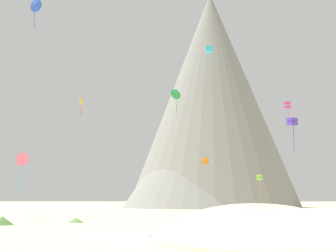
{
  "coord_description": "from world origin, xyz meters",
  "views": [
    {
      "loc": [
        3.94,
        -30.96,
        2.84
      ],
      "look_at": [
        0.89,
        42.28,
        14.84
      ],
      "focal_mm": 45.87,
      "sensor_mm": 36.0,
      "label": 1
    }
  ],
  "objects": [
    {
      "name": "ground_plane",
      "position": [
        0.0,
        0.0,
        0.0
      ],
      "size": [
        400.0,
        400.0,
        0.0
      ],
      "primitive_type": "plane",
      "color": "beige"
    },
    {
      "name": "dune_foreground_right",
      "position": [
        11.87,
        19.68,
        0.0
      ],
      "size": [
        22.12,
        21.98,
        4.02
      ],
      "primitive_type": "ellipsoid",
      "rotation": [
        0.0,
        0.0,
        0.65
      ],
      "color": "beige",
      "rests_on": "ground_plane"
    },
    {
      "name": "bush_far_right",
      "position": [
        -14.35,
        11.89,
        0.43
      ],
      "size": [
        3.23,
        3.23,
        0.86
      ],
      "primitive_type": "cone",
      "rotation": [
        0.0,
        0.0,
        5.65
      ],
      "color": "#477238",
      "rests_on": "ground_plane"
    },
    {
      "name": "bush_near_right",
      "position": [
        -7.99,
        16.0,
        0.27
      ],
      "size": [
        1.83,
        1.83,
        0.54
      ],
      "primitive_type": "cone",
      "rotation": [
        0.0,
        0.0,
        4.72
      ],
      "color": "#568442",
      "rests_on": "ground_plane"
    },
    {
      "name": "bush_ridge_crest",
      "position": [
        1.89,
        0.2,
        0.21
      ],
      "size": [
        1.65,
        1.65,
        0.43
      ],
      "primitive_type": "cone",
      "rotation": [
        0.0,
        0.0,
        5.69
      ],
      "color": "#477238",
      "rests_on": "ground_plane"
    },
    {
      "name": "bush_far_left",
      "position": [
        6.1,
        23.07,
        0.52
      ],
      "size": [
        1.78,
        1.78,
        1.05
      ],
      "primitive_type": "cone",
      "rotation": [
        0.0,
        0.0,
        3.74
      ],
      "color": "#477238",
      "rests_on": "ground_plane"
    },
    {
      "name": "rock_massif",
      "position": [
        10.31,
        85.74,
        24.94
      ],
      "size": [
        58.49,
        58.49,
        60.89
      ],
      "color": "gray",
      "rests_on": "ground_plane"
    },
    {
      "name": "kite_orange_low",
      "position": [
        7.78,
        53.18,
        9.64
      ],
      "size": [
        1.58,
        0.89,
        3.13
      ],
      "rotation": [
        0.0,
        0.0,
        0.24
      ],
      "color": "orange"
    },
    {
      "name": "kite_green_mid",
      "position": [
        2.13,
        50.26,
        22.45
      ],
      "size": [
        2.25,
        1.88,
        4.85
      ],
      "rotation": [
        0.0,
        0.0,
        0.59
      ],
      "color": "green"
    },
    {
      "name": "kite_lime_low",
      "position": [
        19.17,
        58.95,
        6.59
      ],
      "size": [
        1.36,
        1.37,
        4.55
      ],
      "rotation": [
        0.0,
        0.0,
        5.59
      ],
      "color": "#8CD133"
    },
    {
      "name": "kite_magenta_mid",
      "position": [
        25.61,
        59.04,
        21.93
      ],
      "size": [
        1.37,
        1.44,
        4.02
      ],
      "rotation": [
        0.0,
        0.0,
        6.19
      ],
      "color": "#D1339E"
    },
    {
      "name": "kite_rainbow_low",
      "position": [
        -20.25,
        31.34,
        8.13
      ],
      "size": [
        2.0,
        1.41,
        6.2
      ],
      "rotation": [
        0.0,
        0.0,
        3.62
      ],
      "color": "#E5668C"
    },
    {
      "name": "kite_cyan_high",
      "position": [
        8.33,
        45.07,
        29.56
      ],
      "size": [
        1.25,
        1.23,
        4.53
      ],
      "rotation": [
        0.0,
        0.0,
        4.76
      ],
      "color": "#33BCDB"
    },
    {
      "name": "kite_indigo_low",
      "position": [
        18.3,
        26.62,
        12.7
      ],
      "size": [
        1.4,
        1.42,
        4.74
      ],
      "rotation": [
        0.0,
        0.0,
        3.58
      ],
      "color": "#5138B2"
    },
    {
      "name": "kite_yellow_mid",
      "position": [
        -13.34,
        37.69,
        17.95
      ],
      "size": [
        0.43,
        0.63,
        2.72
      ],
      "rotation": [
        0.0,
        0.0,
        0.23
      ],
      "color": "yellow"
    },
    {
      "name": "kite_blue_high",
      "position": [
        -23.61,
        42.39,
        37.6
      ],
      "size": [
        2.5,
        1.14,
        5.84
      ],
      "rotation": [
        0.0,
        0.0,
        5.97
      ],
      "color": "blue"
    }
  ]
}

